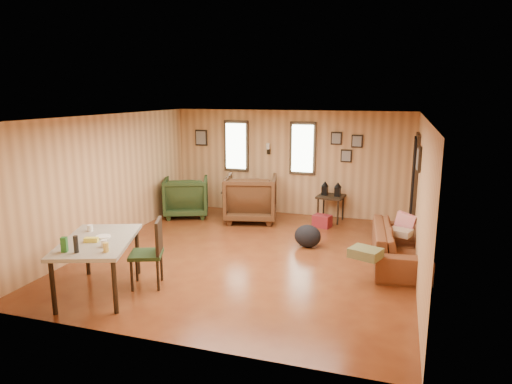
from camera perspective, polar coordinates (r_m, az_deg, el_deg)
room at (r=7.92m, az=0.89°, el=0.83°), size 5.54×6.04×2.44m
sofa at (r=7.96m, az=17.50°, el=-5.61°), size 0.79×2.14×0.82m
recliner_brown at (r=10.04m, az=-0.65°, el=-0.47°), size 1.30×1.25×1.13m
recliner_green at (r=10.57m, az=-8.73°, el=-0.33°), size 1.24×1.21×1.00m
end_table at (r=10.67m, az=-2.74°, el=-0.70°), size 0.63×0.59×0.69m
side_table at (r=10.13m, az=9.36°, el=-0.28°), size 0.62×0.62×0.89m
cooler at (r=9.75m, az=8.27°, el=-3.61°), size 0.42×0.35×0.26m
backpack at (r=8.45m, az=6.47°, el=-5.50°), size 0.58×0.51×0.42m
sofa_pillows at (r=7.55m, az=15.90°, el=-5.69°), size 1.01×1.87×0.38m
dining_table at (r=6.76m, az=-19.23°, el=-6.22°), size 1.38×1.75×1.01m
dining_chair at (r=6.82m, az=-12.95°, el=-6.98°), size 0.59×0.59×1.01m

